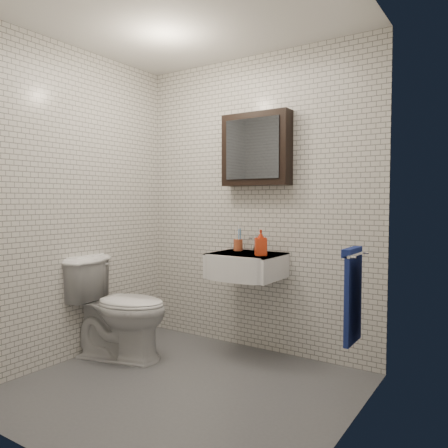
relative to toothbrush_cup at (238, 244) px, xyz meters
name	(u,v)px	position (x,y,z in m)	size (l,w,h in m)	color
ground	(182,388)	(0.10, -0.89, -0.90)	(2.20, 2.00, 0.01)	#52555A
room_shell	(181,172)	(0.10, -0.89, 0.56)	(2.22, 2.02, 2.51)	silver
washbasin	(244,265)	(0.15, -0.16, -0.15)	(0.55, 0.50, 0.20)	white
faucet	(256,243)	(0.15, 0.04, 0.01)	(0.06, 0.20, 0.15)	silver
mirror_cabinet	(256,149)	(0.15, 0.03, 0.80)	(0.60, 0.15, 0.60)	black
towel_rail	(353,292)	(1.15, -0.54, -0.18)	(0.09, 0.30, 0.58)	silver
toothbrush_cup	(238,244)	(0.00, 0.00, 0.00)	(0.10, 0.10, 0.21)	#B04F2C
soap_bottle	(261,243)	(0.32, -0.19, 0.05)	(0.09, 0.09, 0.20)	#E44818
toilet	(119,307)	(-0.70, -0.71, -0.49)	(0.46, 0.81, 0.82)	white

